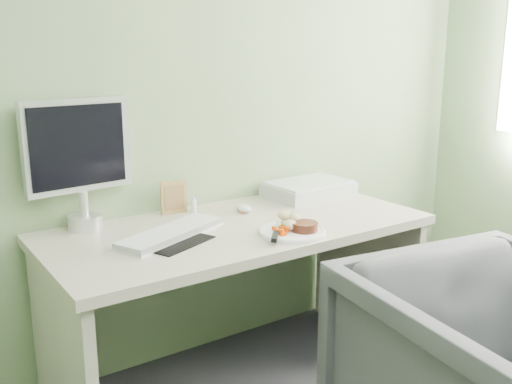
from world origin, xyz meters
TOP-DOWN VIEW (x-y plane):
  - wall_back at (0.00, 2.00)m, footprint 3.50×0.00m
  - desk at (0.00, 1.62)m, footprint 1.60×0.75m
  - plate at (0.11, 1.39)m, footprint 0.26×0.26m
  - steak at (0.15, 1.37)m, footprint 0.13×0.13m
  - potato_pile at (0.13, 1.45)m, footprint 0.13×0.10m
  - carrot_heap at (0.04, 1.39)m, footprint 0.06×0.05m
  - steak_knife at (0.01, 1.37)m, footprint 0.18×0.20m
  - mousepad at (-0.34, 1.59)m, footprint 0.34×0.32m
  - keyboard at (-0.30, 1.64)m, footprint 0.50×0.32m
  - computer_mouse at (0.12, 1.77)m, footprint 0.07×0.10m
  - photo_frame at (-0.15, 1.93)m, footprint 0.12×0.03m
  - eyedrop_bottle at (-0.06, 1.90)m, footprint 0.03×0.03m
  - scanner at (0.55, 1.84)m, footprint 0.43×0.30m
  - monitor at (-0.55, 1.94)m, footprint 0.44×0.14m

SIDE VIEW (x-z plane):
  - desk at x=0.00m, z-range 0.18..0.91m
  - mousepad at x=-0.34m, z-range 0.73..0.73m
  - plate at x=0.11m, z-range 0.73..0.74m
  - keyboard at x=-0.30m, z-range 0.74..0.76m
  - computer_mouse at x=0.12m, z-range 0.73..0.76m
  - steak_knife at x=0.01m, z-range 0.75..0.76m
  - steak at x=0.15m, z-range 0.74..0.78m
  - scanner at x=0.55m, z-range 0.73..0.79m
  - carrot_heap at x=0.04m, z-range 0.74..0.78m
  - eyedrop_bottle at x=-0.06m, z-range 0.73..0.80m
  - potato_pile at x=0.13m, z-range 0.74..0.81m
  - photo_frame at x=-0.15m, z-range 0.73..0.88m
  - monitor at x=-0.55m, z-range 0.76..1.29m
  - wall_back at x=0.00m, z-range -0.40..3.10m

